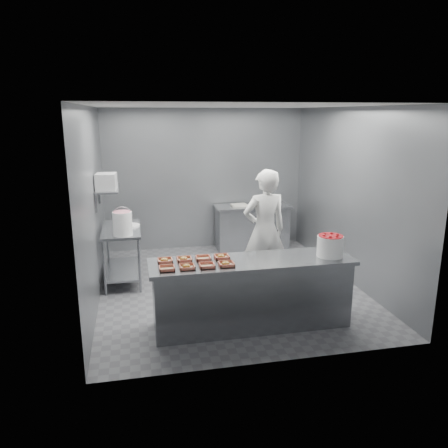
{
  "coord_description": "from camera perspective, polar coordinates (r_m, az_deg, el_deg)",
  "views": [
    {
      "loc": [
        -1.42,
        -6.39,
        2.7
      ],
      "look_at": [
        -0.12,
        -0.2,
        1.09
      ],
      "focal_mm": 35.0,
      "sensor_mm": 36.0,
      "label": 1
    }
  ],
  "objects": [
    {
      "name": "floor",
      "position": [
        7.08,
        0.64,
        -8.13
      ],
      "size": [
        4.5,
        4.5,
        0.0
      ],
      "primitive_type": "plane",
      "color": "#4C4C51",
      "rests_on": "ground"
    },
    {
      "name": "ceiling",
      "position": [
        6.54,
        0.7,
        15.17
      ],
      "size": [
        4.5,
        4.5,
        0.0
      ],
      "primitive_type": "plane",
      "rotation": [
        3.14,
        0.0,
        0.0
      ],
      "color": "white",
      "rests_on": "wall_back"
    },
    {
      "name": "wall_back",
      "position": [
        8.85,
        -2.5,
        5.83
      ],
      "size": [
        4.0,
        0.04,
        2.8
      ],
      "primitive_type": "cube",
      "color": "slate",
      "rests_on": "ground"
    },
    {
      "name": "wall_left",
      "position": [
        6.54,
        -16.71,
        2.23
      ],
      "size": [
        0.04,
        4.5,
        2.8
      ],
      "primitive_type": "cube",
      "color": "slate",
      "rests_on": "ground"
    },
    {
      "name": "wall_right",
      "position": [
        7.36,
        16.08,
        3.56
      ],
      "size": [
        0.04,
        4.5,
        2.8
      ],
      "primitive_type": "cube",
      "color": "slate",
      "rests_on": "ground"
    },
    {
      "name": "service_counter",
      "position": [
        5.69,
        3.62,
        -8.96
      ],
      "size": [
        2.6,
        0.7,
        0.9
      ],
      "color": "slate",
      "rests_on": "ground"
    },
    {
      "name": "prep_table",
      "position": [
        7.3,
        -13.16,
        -2.86
      ],
      "size": [
        0.6,
        1.2,
        0.9
      ],
      "color": "slate",
      "rests_on": "ground"
    },
    {
      "name": "back_counter",
      "position": [
        8.89,
        3.67,
        -0.37
      ],
      "size": [
        1.5,
        0.6,
        0.9
      ],
      "color": "slate",
      "rests_on": "ground"
    },
    {
      "name": "wall_shelf",
      "position": [
        7.09,
        -14.97,
        4.48
      ],
      "size": [
        0.35,
        0.9,
        0.03
      ],
      "primitive_type": "cube",
      "color": "slate",
      "rests_on": "wall_left"
    },
    {
      "name": "tray_0",
      "position": [
        5.22,
        -7.46,
        -5.75
      ],
      "size": [
        0.19,
        0.18,
        0.04
      ],
      "color": "tan",
      "rests_on": "service_counter"
    },
    {
      "name": "tray_1",
      "position": [
        5.24,
        -4.87,
        -5.57
      ],
      "size": [
        0.19,
        0.18,
        0.06
      ],
      "color": "tan",
      "rests_on": "service_counter"
    },
    {
      "name": "tray_2",
      "position": [
        5.27,
        -2.23,
        -5.43
      ],
      "size": [
        0.19,
        0.18,
        0.04
      ],
      "color": "tan",
      "rests_on": "service_counter"
    },
    {
      "name": "tray_3",
      "position": [
        5.31,
        0.3,
        -5.23
      ],
      "size": [
        0.19,
        0.18,
        0.06
      ],
      "color": "tan",
      "rests_on": "service_counter"
    },
    {
      "name": "tray_4",
      "position": [
        5.48,
        -7.73,
        -4.73
      ],
      "size": [
        0.19,
        0.18,
        0.06
      ],
      "color": "tan",
      "rests_on": "service_counter"
    },
    {
      "name": "tray_5",
      "position": [
        5.5,
        -5.23,
        -4.59
      ],
      "size": [
        0.19,
        0.18,
        0.06
      ],
      "color": "tan",
      "rests_on": "service_counter"
    },
    {
      "name": "tray_6",
      "position": [
        5.54,
        -2.73,
        -4.46
      ],
      "size": [
        0.19,
        0.18,
        0.04
      ],
      "color": "tan",
      "rests_on": "service_counter"
    },
    {
      "name": "tray_7",
      "position": [
        5.58,
        -0.31,
        -4.28
      ],
      "size": [
        0.19,
        0.18,
        0.06
      ],
      "color": "tan",
      "rests_on": "service_counter"
    },
    {
      "name": "worker",
      "position": [
        6.73,
        5.32,
        -0.86
      ],
      "size": [
        0.73,
        0.52,
        1.89
      ],
      "primitive_type": "imported",
      "rotation": [
        0.0,
        0.0,
        3.25
      ],
      "color": "silver",
      "rests_on": "ground"
    },
    {
      "name": "strawberry_tub",
      "position": [
        5.78,
        13.7,
        -2.7
      ],
      "size": [
        0.34,
        0.34,
        0.28
      ],
      "color": "white",
      "rests_on": "service_counter"
    },
    {
      "name": "glaze_bucket",
      "position": [
        6.74,
        -13.12,
        0.13
      ],
      "size": [
        0.3,
        0.29,
        0.44
      ],
      "color": "white",
      "rests_on": "prep_table"
    },
    {
      "name": "bucket_lid",
      "position": [
        7.3,
        -12.19,
        -0.2
      ],
      "size": [
        0.43,
        0.43,
        0.02
      ],
      "primitive_type": "cylinder",
      "rotation": [
        0.0,
        0.0,
        0.43
      ],
      "color": "white",
      "rests_on": "prep_table"
    },
    {
      "name": "rag",
      "position": [
        7.4,
        -13.51,
        -0.11
      ],
      "size": [
        0.15,
        0.14,
        0.02
      ],
      "primitive_type": "cube",
      "rotation": [
        0.0,
        0.0,
        0.14
      ],
      "color": "#CCB28C",
      "rests_on": "prep_table"
    },
    {
      "name": "appliance",
      "position": [
        6.88,
        -15.12,
        5.37
      ],
      "size": [
        0.32,
        0.36,
        0.25
      ],
      "primitive_type": "cube",
      "rotation": [
        0.0,
        0.0,
        -0.08
      ],
      "color": "gray",
      "rests_on": "wall_shelf"
    },
    {
      "name": "paper_stack",
      "position": [
        8.72,
        2.0,
        2.49
      ],
      "size": [
        0.32,
        0.25,
        0.04
      ],
      "primitive_type": "cube",
      "rotation": [
        0.0,
        0.0,
        0.09
      ],
      "color": "silver",
      "rests_on": "back_counter"
    }
  ]
}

